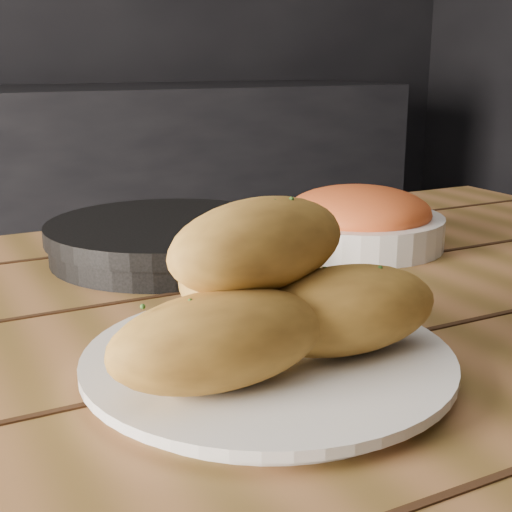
{
  "coord_description": "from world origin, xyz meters",
  "views": [
    {
      "loc": [
        -0.17,
        -0.52,
        0.99
      ],
      "look_at": [
        0.07,
        -0.05,
        0.84
      ],
      "focal_mm": 50.0,
      "sensor_mm": 36.0,
      "label": 1
    }
  ],
  "objects_px": {
    "plate": "(268,363)",
    "bowl": "(358,220)",
    "skillet": "(170,239)",
    "bread_rolls": "(264,296)",
    "table": "(224,421)"
  },
  "relations": [
    {
      "from": "table",
      "to": "plate",
      "type": "relative_size",
      "value": 5.08
    },
    {
      "from": "table",
      "to": "skillet",
      "type": "relative_size",
      "value": 3.43
    },
    {
      "from": "table",
      "to": "bowl",
      "type": "distance_m",
      "value": 0.35
    },
    {
      "from": "table",
      "to": "bread_rolls",
      "type": "bearing_deg",
      "value": -99.69
    },
    {
      "from": "plate",
      "to": "skillet",
      "type": "relative_size",
      "value": 0.67
    },
    {
      "from": "skillet",
      "to": "bowl",
      "type": "height_order",
      "value": "bowl"
    },
    {
      "from": "bread_rolls",
      "to": "bowl",
      "type": "relative_size",
      "value": 1.22
    },
    {
      "from": "skillet",
      "to": "bread_rolls",
      "type": "bearing_deg",
      "value": -99.45
    },
    {
      "from": "skillet",
      "to": "table",
      "type": "bearing_deg",
      "value": -99.34
    },
    {
      "from": "bread_rolls",
      "to": "bowl",
      "type": "xyz_separation_m",
      "value": [
        0.3,
        0.29,
        -0.03
      ]
    },
    {
      "from": "plate",
      "to": "bowl",
      "type": "bearing_deg",
      "value": 45.04
    },
    {
      "from": "bread_rolls",
      "to": "skillet",
      "type": "relative_size",
      "value": 0.64
    },
    {
      "from": "table",
      "to": "skillet",
      "type": "distance_m",
      "value": 0.27
    },
    {
      "from": "skillet",
      "to": "bowl",
      "type": "distance_m",
      "value": 0.24
    },
    {
      "from": "plate",
      "to": "skillet",
      "type": "height_order",
      "value": "skillet"
    }
  ]
}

